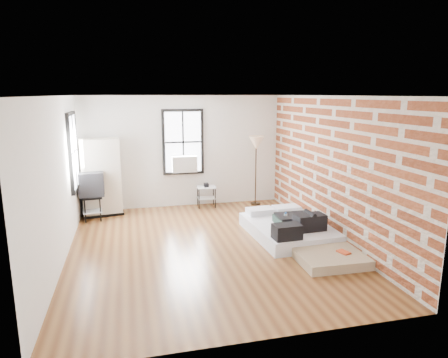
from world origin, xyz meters
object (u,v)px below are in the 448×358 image
object	(u,v)px
mattress_bare	(311,239)
wardrobe	(101,177)
tv_stand	(91,185)
side_table	(206,191)
mattress_main	(289,228)
floor_lamp	(256,146)

from	to	relation	value
mattress_bare	wardrobe	xyz separation A→B (m)	(-3.93, 3.06, 0.77)
tv_stand	side_table	bearing A→B (deg)	0.58
mattress_main	side_table	size ratio (longest dim) A/B	3.33
mattress_main	floor_lamp	bearing A→B (deg)	85.28
mattress_main	mattress_bare	size ratio (longest dim) A/B	0.97
mattress_main	side_table	distance (m)	2.81
mattress_main	tv_stand	bearing A→B (deg)	148.05
side_table	mattress_bare	bearing A→B (deg)	-66.04
mattress_main	mattress_bare	xyz separation A→B (m)	(0.18, -0.61, -0.04)
mattress_bare	wardrobe	size ratio (longest dim) A/B	1.17
mattress_bare	side_table	distance (m)	3.44
mattress_bare	tv_stand	size ratio (longest dim) A/B	1.92
mattress_bare	side_table	xyz separation A→B (m)	(-1.39, 3.13, 0.28)
mattress_main	floor_lamp	size ratio (longest dim) A/B	1.15
mattress_main	tv_stand	world-z (taller)	tv_stand
wardrobe	tv_stand	size ratio (longest dim) A/B	1.64
side_table	floor_lamp	distance (m)	1.71
tv_stand	mattress_main	bearing A→B (deg)	-35.12
mattress_bare	tv_stand	xyz separation A→B (m)	(-4.14, 2.82, 0.66)
mattress_main	side_table	bearing A→B (deg)	112.77
mattress_bare	mattress_main	bearing A→B (deg)	107.92
floor_lamp	tv_stand	xyz separation A→B (m)	(-4.04, -0.25, -0.74)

